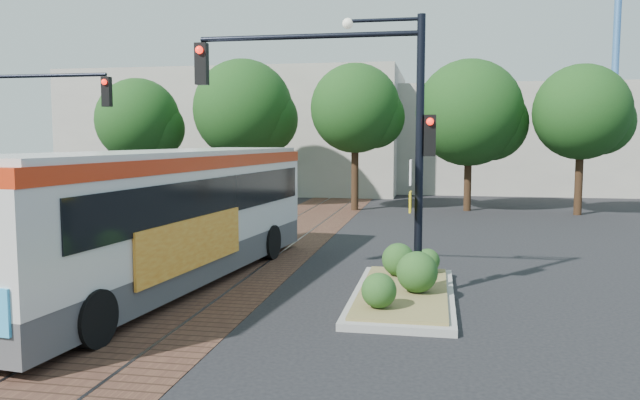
{
  "coord_description": "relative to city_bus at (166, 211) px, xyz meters",
  "views": [
    {
      "loc": [
        5.47,
        -14.66,
        3.55
      ],
      "look_at": [
        1.84,
        4.78,
        1.6
      ],
      "focal_mm": 35.0,
      "sensor_mm": 36.0,
      "label": 1
    }
  ],
  "objects": [
    {
      "name": "warehouses",
      "position": [
        0.38,
        29.47,
        1.99
      ],
      "size": [
        40.0,
        13.0,
        8.0
      ],
      "color": "#ADA899",
      "rests_on": "ground"
    },
    {
      "name": "city_bus",
      "position": [
        0.0,
        0.0,
        0.0
      ],
      "size": [
        3.91,
        12.4,
        3.26
      ],
      "rotation": [
        0.0,
        0.0,
        -0.11
      ],
      "color": "#454548",
      "rests_on": "ground"
    },
    {
      "name": "trackbed",
      "position": [
        0.91,
        4.72,
        -1.81
      ],
      "size": [
        3.6,
        40.0,
        0.02
      ],
      "color": "#503224",
      "rests_on": "ground"
    },
    {
      "name": "tree_row",
      "position": [
        2.12,
        17.14,
        3.03
      ],
      "size": [
        26.4,
        5.6,
        7.67
      ],
      "color": "#382314",
      "rests_on": "ground"
    },
    {
      "name": "traffic_island",
      "position": [
        5.73,
        -0.18,
        -1.49
      ],
      "size": [
        2.2,
        5.2,
        1.13
      ],
      "color": "gray",
      "rests_on": "ground"
    },
    {
      "name": "ground",
      "position": [
        0.91,
        0.72,
        -1.82
      ],
      "size": [
        120.0,
        120.0,
        0.0
      ],
      "primitive_type": "plane",
      "color": "black",
      "rests_on": "ground"
    },
    {
      "name": "parked_car",
      "position": [
        -4.32,
        14.08,
        -1.19
      ],
      "size": [
        4.7,
        3.29,
        1.26
      ],
      "primitive_type": "imported",
      "rotation": [
        0.0,
        0.0,
        1.18
      ],
      "color": "black",
      "rests_on": "ground"
    },
    {
      "name": "signal_pole_left",
      "position": [
        -7.46,
        4.72,
        2.05
      ],
      "size": [
        4.99,
        0.34,
        6.0
      ],
      "color": "black",
      "rests_on": "ground"
    },
    {
      "name": "crane",
      "position": [
        18.91,
        34.72,
        9.06
      ],
      "size": [
        8.0,
        0.5,
        18.0
      ],
      "color": "#3F72B2",
      "rests_on": "ground"
    },
    {
      "name": "signal_pole_main",
      "position": [
        4.77,
        -0.09,
        2.34
      ],
      "size": [
        5.49,
        0.46,
        6.0
      ],
      "color": "black",
      "rests_on": "ground"
    },
    {
      "name": "officer",
      "position": [
        -6.83,
        6.32,
        -0.98
      ],
      "size": [
        0.72,
        0.71,
        1.67
      ],
      "primitive_type": "imported",
      "rotation": [
        0.0,
        0.0,
        3.91
      ],
      "color": "black",
      "rests_on": "ground"
    }
  ]
}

